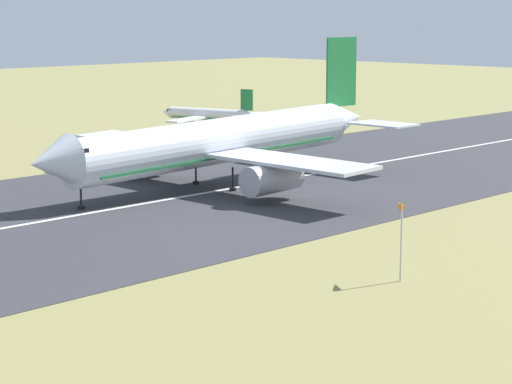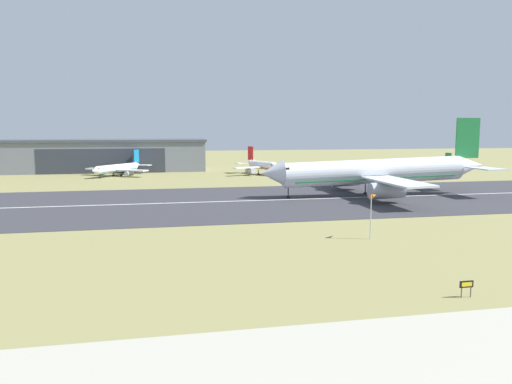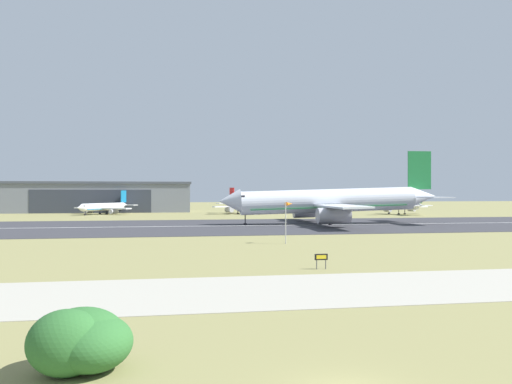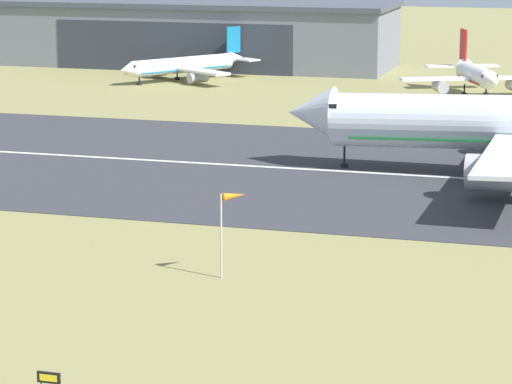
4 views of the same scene
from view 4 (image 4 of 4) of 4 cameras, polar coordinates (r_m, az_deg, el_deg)
name	(u,v)px [view 4 (image 4 of 4)]	position (r m, az deg, el deg)	size (l,w,h in m)	color
ground_plane	(49,296)	(86.71, -9.72, -4.86)	(614.75, 614.75, 0.00)	olive
runway_strip	(247,166)	(130.61, -0.43, 1.23)	(374.75, 52.09, 0.06)	#333338
runway_centreline	(247,166)	(130.60, -0.43, 1.25)	(337.27, 0.70, 0.01)	silver
hangar_building	(193,33)	(224.48, -2.98, 7.49)	(73.99, 23.39, 11.79)	slate
airplane_parked_west	(184,65)	(202.34, -3.43, 5.97)	(22.23, 23.98, 8.40)	white
airplane_parked_east	(476,75)	(187.15, 10.30, 5.43)	(22.42, 19.48, 9.46)	white
windsock_pole	(232,202)	(88.81, -1.14, -0.48)	(1.73, 1.74, 6.42)	#B7B7BC
runway_sign	(49,380)	(68.26, -9.73, -8.69)	(1.38, 0.14, 1.59)	#4C4C51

